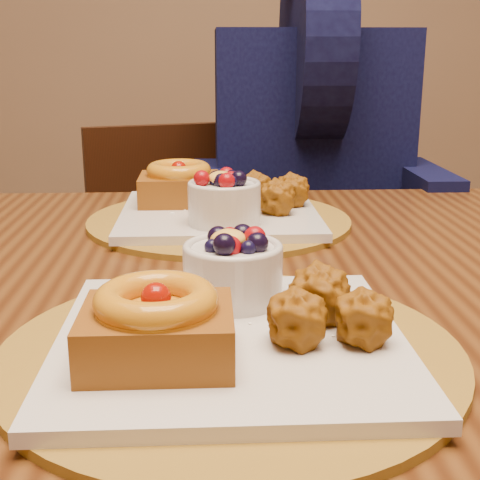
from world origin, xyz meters
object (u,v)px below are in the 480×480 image
Objects in this scene: place_setting_near at (227,324)px; diner at (311,121)px; chair_far at (189,293)px; place_setting_far at (217,205)px; dining_table at (224,334)px.

diner reaches higher than place_setting_near.
place_setting_far is at bearing -100.88° from chair_far.
place_setting_near is 0.43m from place_setting_far.
diner is (0.26, -0.04, 0.39)m from chair_far.
chair_far is at bearing 93.62° from place_setting_near.
dining_table is 0.24m from place_setting_near.
dining_table is 4.21× the size of place_setting_near.
chair_far is (-0.06, 0.72, -0.21)m from dining_table.
place_setting_near is at bearing -108.25° from diner.
place_setting_far is 0.46× the size of chair_far.
chair_far is 1.04× the size of diner.
place_setting_near is (-0.00, -0.21, 0.10)m from dining_table.
diner reaches higher than dining_table.
place_setting_near reaches higher than dining_table.
place_setting_near is 1.00× the size of place_setting_far.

